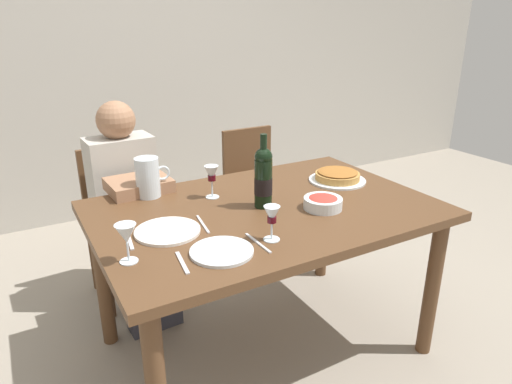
% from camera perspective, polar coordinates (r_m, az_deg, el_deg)
% --- Properties ---
extents(ground_plane, '(8.00, 8.00, 0.00)m').
position_cam_1_polar(ground_plane, '(2.43, 1.07, -18.63)').
color(ground_plane, gray).
extents(back_wall, '(8.00, 0.10, 2.80)m').
position_cam_1_polar(back_wall, '(3.88, -15.91, 17.90)').
color(back_wall, '#B2ADA3').
rests_on(back_wall, ground).
extents(dining_table, '(1.50, 1.00, 0.76)m').
position_cam_1_polar(dining_table, '(2.07, 1.19, -4.21)').
color(dining_table, brown).
rests_on(dining_table, ground).
extents(wine_bottle, '(0.08, 0.08, 0.33)m').
position_cam_1_polar(wine_bottle, '(1.99, 0.93, 1.84)').
color(wine_bottle, black).
rests_on(wine_bottle, dining_table).
extents(water_pitcher, '(0.17, 0.11, 0.19)m').
position_cam_1_polar(water_pitcher, '(2.19, -13.39, 1.52)').
color(water_pitcher, silver).
rests_on(water_pitcher, dining_table).
extents(baked_tart, '(0.29, 0.29, 0.06)m').
position_cam_1_polar(baked_tart, '(2.39, 10.19, 1.98)').
color(baked_tart, silver).
rests_on(baked_tart, dining_table).
extents(salad_bowl, '(0.17, 0.17, 0.06)m').
position_cam_1_polar(salad_bowl, '(2.03, 8.40, -1.26)').
color(salad_bowl, silver).
rests_on(salad_bowl, dining_table).
extents(wine_glass_left_diner, '(0.07, 0.07, 0.14)m').
position_cam_1_polar(wine_glass_left_diner, '(1.60, -15.99, -5.23)').
color(wine_glass_left_diner, silver).
rests_on(wine_glass_left_diner, dining_table).
extents(wine_glass_right_diner, '(0.07, 0.07, 0.16)m').
position_cam_1_polar(wine_glass_right_diner, '(2.11, -5.59, 2.12)').
color(wine_glass_right_diner, silver).
rests_on(wine_glass_right_diner, dining_table).
extents(wine_glass_centre, '(0.06, 0.06, 0.14)m').
position_cam_1_polar(wine_glass_centre, '(1.70, 2.00, -3.11)').
color(wine_glass_centre, silver).
rests_on(wine_glass_centre, dining_table).
extents(dinner_plate_left_setting, '(0.26, 0.26, 0.01)m').
position_cam_1_polar(dinner_plate_left_setting, '(1.82, -11.05, -4.84)').
color(dinner_plate_left_setting, white).
rests_on(dinner_plate_left_setting, dining_table).
extents(dinner_plate_right_setting, '(0.23, 0.23, 0.01)m').
position_cam_1_polar(dinner_plate_right_setting, '(1.65, -4.33, -7.45)').
color(dinner_plate_right_setting, silver).
rests_on(dinner_plate_right_setting, dining_table).
extents(fork_left_setting, '(0.04, 0.16, 0.00)m').
position_cam_1_polar(fork_left_setting, '(1.79, -15.59, -5.87)').
color(fork_left_setting, silver).
rests_on(fork_left_setting, dining_table).
extents(knife_left_setting, '(0.03, 0.18, 0.00)m').
position_cam_1_polar(knife_left_setting, '(1.87, -6.70, -4.01)').
color(knife_left_setting, silver).
rests_on(knife_left_setting, dining_table).
extents(knife_right_setting, '(0.01, 0.18, 0.00)m').
position_cam_1_polar(knife_right_setting, '(1.71, 0.24, -6.41)').
color(knife_right_setting, silver).
rests_on(knife_right_setting, dining_table).
extents(spoon_right_setting, '(0.03, 0.16, 0.00)m').
position_cam_1_polar(spoon_right_setting, '(1.60, -9.24, -8.74)').
color(spoon_right_setting, silver).
rests_on(spoon_right_setting, dining_table).
extents(chair_left, '(0.42, 0.42, 0.87)m').
position_cam_1_polar(chair_left, '(2.76, -16.64, -2.49)').
color(chair_left, brown).
rests_on(chair_left, ground).
extents(diner_left, '(0.35, 0.52, 1.16)m').
position_cam_1_polar(diner_left, '(2.50, -15.39, -1.80)').
color(diner_left, '#B7B2A8').
rests_on(diner_left, ground).
extents(chair_right, '(0.40, 0.40, 0.87)m').
position_cam_1_polar(chair_right, '(3.07, -0.17, 0.80)').
color(chair_right, brown).
rests_on(chair_right, ground).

